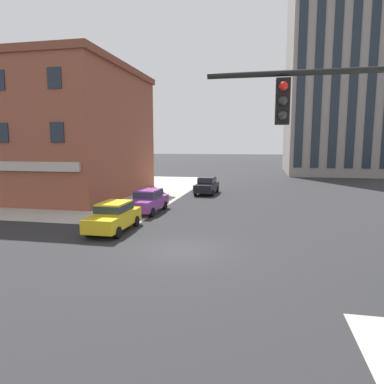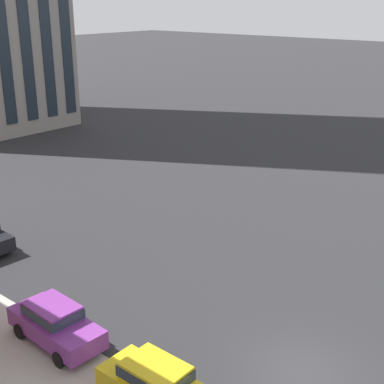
{
  "view_description": "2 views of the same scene",
  "coord_description": "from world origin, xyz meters",
  "views": [
    {
      "loc": [
        3.56,
        -15.33,
        4.96
      ],
      "look_at": [
        -0.16,
        2.83,
        2.4
      ],
      "focal_mm": 32.45,
      "sensor_mm": 36.0,
      "label": 1
    },
    {
      "loc": [
        -15.42,
        -7.52,
        13.05
      ],
      "look_at": [
        1.96,
        6.92,
        4.96
      ],
      "focal_mm": 50.93,
      "sensor_mm": 36.0,
      "label": 2
    }
  ],
  "objects": [
    {
      "name": "car_cross_westbound",
      "position": [
        -4.73,
        2.83,
        0.92
      ],
      "size": [
        1.89,
        4.4,
        1.68
      ],
      "color": "gold",
      "rests_on": "ground"
    },
    {
      "name": "ground_plane",
      "position": [
        0.0,
        0.0,
        0.0
      ],
      "size": [
        320.0,
        320.0,
        0.0
      ],
      "primitive_type": "plane",
      "color": "#262628"
    },
    {
      "name": "storefront_block_near_corner",
      "position": [
        -20.65,
        15.83,
        6.13
      ],
      "size": [
        23.76,
        16.08,
        12.24
      ],
      "color": "brown",
      "rests_on": "ground"
    },
    {
      "name": "car_cross_eastbound",
      "position": [
        -4.61,
        8.54,
        0.92
      ],
      "size": [
        2.05,
        4.48,
        1.68
      ],
      "color": "#7A3389",
      "rests_on": "ground"
    },
    {
      "name": "car_main_southbound_far",
      "position": [
        -1.91,
        18.85,
        0.92
      ],
      "size": [
        2.05,
        4.48,
        1.68
      ],
      "color": "black",
      "rests_on": "ground"
    },
    {
      "name": "sidewalk_far_corner",
      "position": [
        -20.0,
        20.0,
        0.0
      ],
      "size": [
        32.0,
        32.0,
        0.02
      ],
      "primitive_type": "cube",
      "color": "#A8A399",
      "rests_on": "ground"
    }
  ]
}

